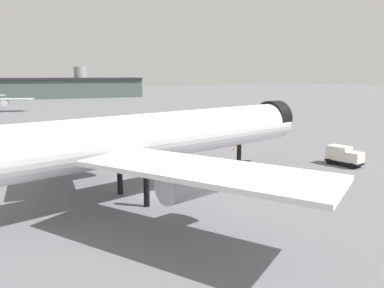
% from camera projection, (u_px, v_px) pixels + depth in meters
% --- Properties ---
extents(ground, '(900.00, 900.00, 0.00)m').
position_uv_depth(ground, '(154.00, 195.00, 44.61)').
color(ground, slate).
extents(airliner_near_gate, '(54.17, 48.24, 15.83)m').
position_uv_depth(airliner_near_gate, '(147.00, 138.00, 43.00)').
color(airliner_near_gate, white).
rests_on(airliner_near_gate, ground).
extents(service_truck_front, '(3.65, 5.89, 3.00)m').
position_uv_depth(service_truck_front, '(344.00, 156.00, 59.02)').
color(service_truck_front, black).
rests_on(service_truck_front, ground).
extents(baggage_tug_wing, '(3.24, 3.53, 1.85)m').
position_uv_depth(baggage_tug_wing, '(110.00, 143.00, 73.31)').
color(baggage_tug_wing, black).
rests_on(baggage_tug_wing, ground).
extents(traffic_cone_near_nose, '(0.50, 0.50, 0.62)m').
position_uv_depth(traffic_cone_near_nose, '(234.00, 148.00, 71.65)').
color(traffic_cone_near_nose, '#F2600C').
rests_on(traffic_cone_near_nose, ground).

